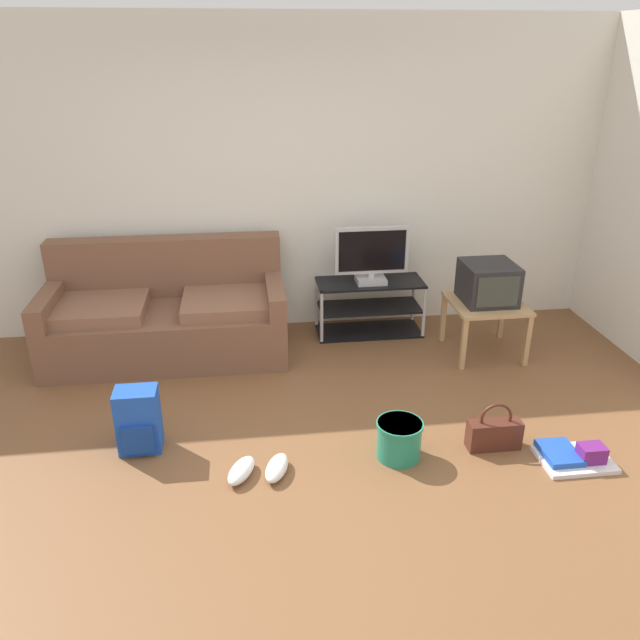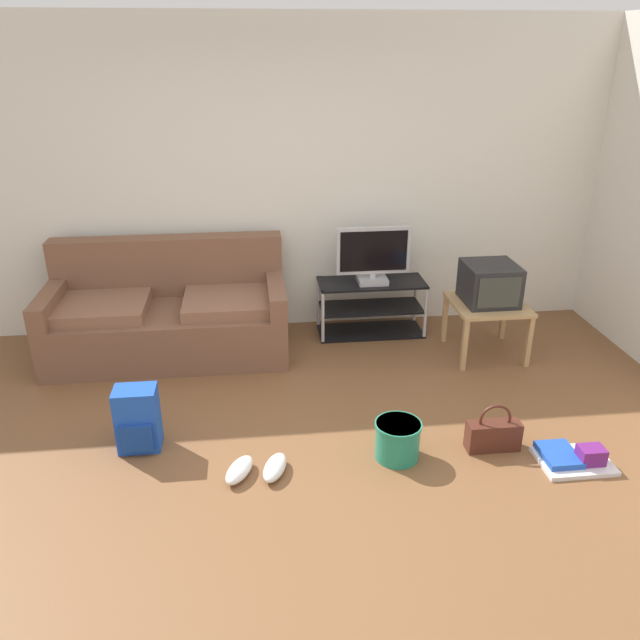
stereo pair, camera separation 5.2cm
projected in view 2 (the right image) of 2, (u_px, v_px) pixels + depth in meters
name	position (u px, v px, depth m)	size (l,w,h in m)	color
ground_plane	(292.00, 485.00, 3.82)	(9.00, 9.80, 0.02)	brown
wall_back	(269.00, 181.00, 5.49)	(9.00, 0.10, 2.70)	silver
couch	(169.00, 315.00, 5.34)	(1.97, 0.90, 0.93)	brown
tv_stand	(371.00, 307.00, 5.72)	(0.96, 0.40, 0.50)	black
flat_tv	(373.00, 256.00, 5.50)	(0.65, 0.22, 0.51)	#B2B2B7
side_table	(487.00, 310.00, 5.26)	(0.60, 0.60, 0.47)	tan
crt_tv	(490.00, 283.00, 5.18)	(0.42, 0.44, 0.33)	#232326
backpack	(138.00, 419.00, 4.08)	(0.27, 0.27, 0.44)	blue
handbag	(493.00, 434.00, 4.10)	(0.35, 0.12, 0.33)	#4C2319
cleaning_bucket	(398.00, 439.00, 4.01)	(0.30, 0.30, 0.25)	#238466
sneakers_pair	(257.00, 469.00, 3.87)	(0.44, 0.31, 0.09)	white
floor_tray	(574.00, 458.00, 3.98)	(0.45, 0.34, 0.14)	silver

